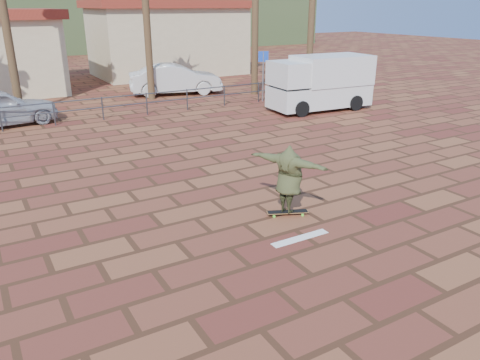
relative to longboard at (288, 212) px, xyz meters
name	(u,v)px	position (x,y,z in m)	size (l,w,h in m)	color
ground	(244,224)	(-1.16, 0.10, -0.08)	(120.00, 120.00, 0.00)	brown
paint_stripe	(300,238)	(-0.46, -1.10, -0.08)	(1.40, 0.22, 0.01)	white
guardrail	(102,104)	(-1.16, 12.10, 0.60)	(24.06, 0.06, 1.00)	#47494F
building_east	(168,38)	(6.84, 24.10, 2.46)	(10.60, 6.60, 5.00)	beige
hill_front	(6,22)	(-1.16, 50.10, 2.92)	(70.00, 18.00, 6.00)	#384C28
longboard	(288,212)	(0.00, 0.00, 0.00)	(1.00, 0.60, 0.10)	olive
skateboarder	(289,179)	(0.00, 0.00, 0.84)	(2.02, 0.55, 1.64)	#3C4123
campervan	(321,82)	(8.38, 9.06, 1.23)	(4.95, 2.39, 2.50)	silver
car_white	(175,79)	(4.05, 16.33, 0.75)	(1.75, 5.03, 1.66)	silver
street_sign	(263,67)	(7.11, 12.10, 1.68)	(0.49, 0.23, 2.52)	gray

